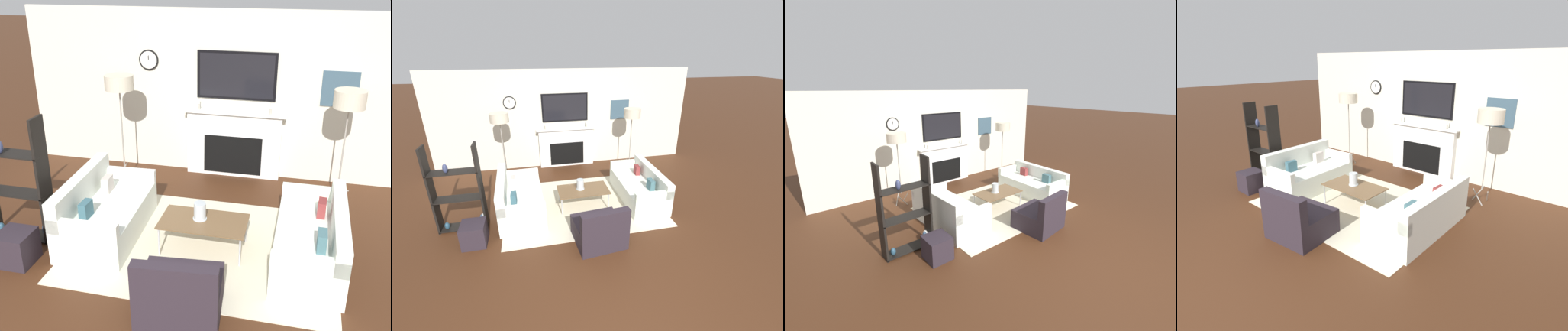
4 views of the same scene
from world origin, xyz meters
TOP-DOWN VIEW (x-y plane):
  - ground_plane at (0.00, 0.00)m, footprint 60.00×60.00m
  - fireplace_wall at (0.00, 5.16)m, footprint 7.26×0.28m
  - area_rug at (0.00, 2.79)m, footprint 3.28×2.41m
  - couch_left at (-1.34, 2.79)m, footprint 0.93×1.68m
  - couch_right at (1.33, 2.79)m, footprint 0.82×1.77m
  - armchair at (0.04, 1.49)m, footprint 0.89×0.84m
  - coffee_table at (0.01, 2.73)m, footprint 1.07×0.62m
  - hurricane_candle at (-0.05, 2.76)m, footprint 0.18×0.18m
  - floor_lamp_left at (-1.69, 4.37)m, footprint 0.44×0.44m
  - floor_lamp_right at (1.69, 4.37)m, footprint 0.44×0.44m
  - shelf_unit at (-2.36, 2.46)m, footprint 0.87×0.28m
  - ottoman at (-2.09, 1.92)m, footprint 0.40×0.40m

SIDE VIEW (x-z plane):
  - ground_plane at x=0.00m, z-range 0.00..0.00m
  - area_rug at x=0.00m, z-range 0.00..0.01m
  - ottoman at x=-2.09m, z-range 0.00..0.41m
  - armchair at x=0.04m, z-range -0.14..0.65m
  - couch_right at x=1.33m, z-range -0.09..0.62m
  - couch_left at x=-1.34m, z-range -0.12..0.69m
  - coffee_table at x=0.01m, z-range 0.18..0.58m
  - hurricane_candle at x=-0.05m, z-range 0.39..0.61m
  - shelf_unit at x=-2.36m, z-range -0.10..1.56m
  - fireplace_wall at x=0.00m, z-range -0.12..2.58m
  - floor_lamp_right at x=1.69m, z-range 0.72..2.46m
  - floor_lamp_left at x=-1.69m, z-range 0.75..2.52m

